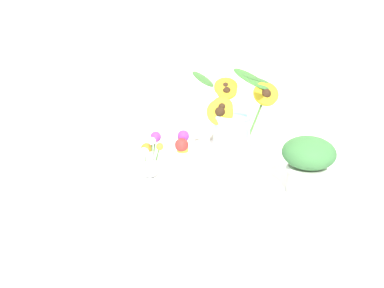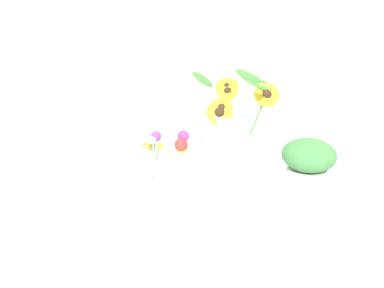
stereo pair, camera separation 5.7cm
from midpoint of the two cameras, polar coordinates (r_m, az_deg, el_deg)
ground_plane at (r=1.15m, az=2.09°, el=-7.86°), size 6.00×6.00×0.00m
serving_tray at (r=1.24m, az=1.31°, el=-5.30°), size 0.46×0.46×0.02m
mason_jar_sunflowers at (r=1.18m, az=7.40°, el=1.07°), size 0.29×0.26×0.36m
vase_small_center at (r=1.19m, az=0.38°, el=-2.44°), size 0.07×0.08×0.16m
vase_bulb_right at (r=1.22m, az=-5.08°, el=-2.21°), size 0.08×0.07×0.15m
potted_plant at (r=1.17m, az=18.56°, el=-2.97°), size 0.16×0.16×0.18m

